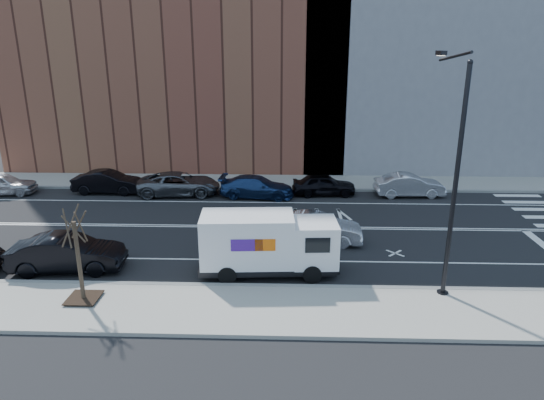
# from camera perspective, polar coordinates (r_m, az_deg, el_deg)

# --- Properties ---
(ground) EXTENTS (120.00, 120.00, 0.00)m
(ground) POSITION_cam_1_polar(r_m,az_deg,el_deg) (26.54, 0.03, -3.20)
(ground) COLOR black
(ground) RESTS_ON ground
(sidewalk_near) EXTENTS (44.00, 3.60, 0.15)m
(sidewalk_near) POSITION_cam_1_polar(r_m,az_deg,el_deg) (18.56, -0.89, -12.78)
(sidewalk_near) COLOR gray
(sidewalk_near) RESTS_ON ground
(sidewalk_far) EXTENTS (44.00, 3.60, 0.15)m
(sidewalk_far) POSITION_cam_1_polar(r_m,az_deg,el_deg) (34.87, 0.50, 2.11)
(sidewalk_far) COLOR gray
(sidewalk_far) RESTS_ON ground
(curb_near) EXTENTS (44.00, 0.25, 0.17)m
(curb_near) POSITION_cam_1_polar(r_m,az_deg,el_deg) (20.13, -0.64, -10.15)
(curb_near) COLOR gray
(curb_near) RESTS_ON ground
(curb_far) EXTENTS (44.00, 0.25, 0.17)m
(curb_far) POSITION_cam_1_polar(r_m,az_deg,el_deg) (33.14, 0.42, 1.28)
(curb_far) COLOR gray
(curb_far) RESTS_ON ground
(road_markings) EXTENTS (40.00, 8.60, 0.01)m
(road_markings) POSITION_cam_1_polar(r_m,az_deg,el_deg) (26.53, 0.03, -3.19)
(road_markings) COLOR white
(road_markings) RESTS_ON ground
(bldg_brick) EXTENTS (26.00, 10.00, 22.00)m
(bldg_brick) POSITION_cam_1_polar(r_m,az_deg,el_deg) (41.33, -11.05, 19.58)
(bldg_brick) COLOR brown
(bldg_brick) RESTS_ON ground
(streetlight) EXTENTS (0.44, 4.02, 9.34)m
(streetlight) POSITION_cam_1_polar(r_m,az_deg,el_deg) (19.40, 20.49, 3.44)
(streetlight) COLOR black
(streetlight) RESTS_ON ground
(street_tree) EXTENTS (1.20, 1.20, 3.75)m
(street_tree) POSITION_cam_1_polar(r_m,az_deg,el_deg) (19.84, -21.67, -7.53)
(street_tree) COLOR black
(street_tree) RESTS_ON ground
(fedex_van) EXTENTS (6.03, 2.39, 2.70)m
(fedex_van) POSITION_cam_1_polar(r_m,az_deg,el_deg) (20.82, -0.54, -5.09)
(fedex_van) COLOR black
(fedex_van) RESTS_ON ground
(far_parked_a) EXTENTS (4.41, 2.18, 1.44)m
(far_parked_a) POSITION_cam_1_polar(r_m,az_deg,el_deg) (36.72, -29.15, 1.66)
(far_parked_a) COLOR #B1B1B6
(far_parked_a) RESTS_ON ground
(far_parked_b) EXTENTS (4.60, 1.70, 1.50)m
(far_parked_b) POSITION_cam_1_polar(r_m,az_deg,el_deg) (34.22, -18.73, 2.02)
(far_parked_b) COLOR black
(far_parked_b) RESTS_ON ground
(far_parked_c) EXTENTS (5.56, 2.94, 1.49)m
(far_parked_c) POSITION_cam_1_polar(r_m,az_deg,el_deg) (32.62, -10.89, 1.89)
(far_parked_c) COLOR #575960
(far_parked_c) RESTS_ON ground
(far_parked_d) EXTENTS (4.97, 2.39, 1.40)m
(far_parked_d) POSITION_cam_1_polar(r_m,az_deg,el_deg) (31.52, -1.79, 1.57)
(far_parked_d) COLOR navy
(far_parked_d) RESTS_ON ground
(far_parked_e) EXTENTS (4.24, 1.91, 1.42)m
(far_parked_e) POSITION_cam_1_polar(r_m,az_deg,el_deg) (32.17, 6.12, 1.82)
(far_parked_e) COLOR black
(far_parked_e) RESTS_ON ground
(far_parked_f) EXTENTS (4.55, 1.79, 1.47)m
(far_parked_f) POSITION_cam_1_polar(r_m,az_deg,el_deg) (32.97, 15.86, 1.69)
(far_parked_f) COLOR silver
(far_parked_f) RESTS_ON ground
(driving_sedan) EXTENTS (4.60, 1.91, 1.48)m
(driving_sedan) POSITION_cam_1_polar(r_m,az_deg,el_deg) (24.40, 5.33, -3.35)
(driving_sedan) COLOR silver
(driving_sedan) RESTS_ON ground
(near_parked_rear_a) EXTENTS (5.01, 2.12, 1.61)m
(near_parked_rear_a) POSITION_cam_1_polar(r_m,az_deg,el_deg) (23.15, -22.96, -5.81)
(near_parked_rear_a) COLOR black
(near_parked_rear_a) RESTS_ON ground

